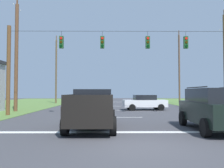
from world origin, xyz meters
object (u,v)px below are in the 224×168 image
overhead_signal_span (124,65)px  distant_car_crossing_white (145,102)px  utility_pole_far_right (179,68)px  utility_pole_far_left (56,69)px  distant_car_far_parked (224,102)px  suv_black (213,108)px  utility_pole_mid_left (16,56)px  pickup_truck (93,109)px  distant_car_oncoming (85,103)px

overhead_signal_span → distant_car_crossing_white: size_ratio=4.12×
utility_pole_far_right → utility_pole_far_left: bearing=177.0°
distant_car_far_parked → suv_black: bearing=-118.4°
distant_car_crossing_white → utility_pole_mid_left: bearing=-171.7°
pickup_truck → utility_pole_far_right: size_ratio=0.47×
overhead_signal_span → utility_pole_far_left: bearing=117.5°
pickup_truck → distant_car_oncoming: 10.74m
utility_pole_mid_left → utility_pole_far_left: size_ratio=0.98×
pickup_truck → utility_pole_mid_left: (-7.89, 9.72, 4.19)m
distant_car_crossing_white → pickup_truck: bearing=-110.7°
utility_pole_far_right → utility_pole_mid_left: utility_pole_far_right is taller
utility_pole_far_right → pickup_truck: bearing=-116.0°
utility_pole_far_right → suv_black: bearing=-103.5°
distant_car_crossing_white → utility_pole_far_left: 18.78m
utility_pole_far_right → utility_pole_mid_left: (-19.60, -14.31, -0.46)m
overhead_signal_span → utility_pole_far_left: utility_pole_far_left is taller
overhead_signal_span → utility_pole_far_right: utility_pole_far_right is taller
distant_car_far_parked → utility_pole_far_left: size_ratio=0.40×
overhead_signal_span → distant_car_far_parked: 13.45m
overhead_signal_span → distant_car_oncoming: overhead_signal_span is taller
distant_car_crossing_white → distant_car_oncoming: same height
suv_black → utility_pole_far_right: bearing=76.5°
overhead_signal_span → pickup_truck: overhead_signal_span is taller
overhead_signal_span → utility_pole_mid_left: size_ratio=1.71×
pickup_truck → distant_car_far_parked: (13.17, 12.95, -0.18)m
utility_pole_far_right → utility_pole_far_left: utility_pole_far_right is taller
distant_car_oncoming → utility_pole_far_right: bearing=45.3°
utility_pole_far_right → distant_car_crossing_white: bearing=-120.5°
pickup_truck → utility_pole_far_left: 26.62m
overhead_signal_span → utility_pole_mid_left: utility_pole_mid_left is taller
distant_car_crossing_white → overhead_signal_span: bearing=-114.6°
utility_pole_mid_left → utility_pole_far_left: utility_pole_far_left is taller
overhead_signal_span → distant_car_oncoming: (-3.49, 4.37, -3.17)m
overhead_signal_span → distant_car_far_parked: (11.23, 6.69, -3.17)m
overhead_signal_span → utility_pole_far_right: (9.77, 17.77, 1.66)m
pickup_truck → suv_black: size_ratio=1.11×
suv_black → utility_pole_far_right: 25.92m
distant_car_far_parked → utility_pole_mid_left: utility_pole_mid_left is taller
distant_car_far_parked → utility_pole_far_right: utility_pole_far_right is taller
distant_car_far_parked → utility_pole_far_left: bearing=150.0°
pickup_truck → suv_black: 5.79m
overhead_signal_span → distant_car_far_parked: size_ratio=4.16×
overhead_signal_span → distant_car_far_parked: bearing=30.8°
utility_pole_mid_left → utility_pole_far_left: bearing=89.8°
distant_car_crossing_white → utility_pole_far_right: size_ratio=0.38×
overhead_signal_span → suv_black: bearing=-61.6°
distant_car_far_parked → utility_pole_far_right: size_ratio=0.38×
overhead_signal_span → distant_car_crossing_white: (2.41, 5.25, -3.17)m
distant_car_crossing_white → distant_car_oncoming: 5.96m
pickup_truck → distant_car_far_parked: pickup_truck is taller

